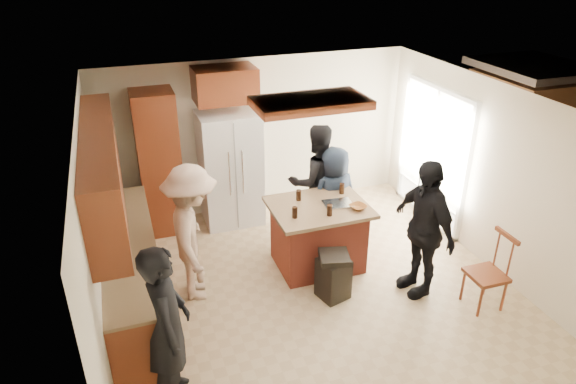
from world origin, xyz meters
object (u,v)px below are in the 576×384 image
object	(u,v)px
person_front_left	(168,327)
person_side_right	(423,228)
person_counter	(193,234)
trash_bin	(333,275)
refrigerator	(230,169)
person_behind_right	(334,197)
kitchen_island	(318,235)
person_behind_left	(316,182)
spindle_chair	(488,274)

from	to	relation	value
person_front_left	person_side_right	world-z (taller)	person_side_right
person_counter	trash_bin	world-z (taller)	person_counter
person_front_left	refrigerator	xyz separation A→B (m)	(1.38, 3.30, 0.03)
person_behind_right	trash_bin	xyz separation A→B (m)	(-0.53, -1.23, -0.43)
person_side_right	kitchen_island	distance (m)	1.44
person_behind_left	kitchen_island	size ratio (longest dim) A/B	1.38
person_side_right	refrigerator	bearing A→B (deg)	-149.25
kitchen_island	person_side_right	bearing A→B (deg)	-42.82
person_behind_left	trash_bin	bearing A→B (deg)	77.89
person_behind_left	person_behind_right	size ratio (longest dim) A/B	1.18
person_side_right	person_counter	xyz separation A→B (m)	(-2.70, 0.83, -0.02)
person_behind_left	person_front_left	bearing A→B (deg)	46.13
trash_bin	person_counter	bearing A→B (deg)	158.70
person_front_left	person_behind_right	bearing A→B (deg)	-43.91
person_behind_left	spindle_chair	distance (m)	2.68
person_behind_left	person_counter	distance (m)	2.16
refrigerator	kitchen_island	size ratio (longest dim) A/B	1.41
refrigerator	spindle_chair	bearing A→B (deg)	-52.17
person_behind_right	person_side_right	world-z (taller)	person_side_right
trash_bin	spindle_chair	distance (m)	1.87
refrigerator	trash_bin	world-z (taller)	refrigerator
trash_bin	spindle_chair	world-z (taller)	spindle_chair
person_front_left	person_side_right	xyz separation A→B (m)	(3.20, 0.73, 0.03)
person_front_left	trash_bin	bearing A→B (deg)	-59.33
person_behind_left	refrigerator	world-z (taller)	refrigerator
kitchen_island	spindle_chair	distance (m)	2.20
person_counter	trash_bin	size ratio (longest dim) A/B	2.82
person_counter	refrigerator	distance (m)	1.94
person_side_right	refrigerator	xyz separation A→B (m)	(-1.82, 2.57, -0.01)
person_side_right	trash_bin	size ratio (longest dim) A/B	2.88
kitchen_island	trash_bin	world-z (taller)	kitchen_island
person_behind_left	person_side_right	size ratio (longest dim) A/B	0.97
person_behind_right	trash_bin	size ratio (longest dim) A/B	2.38
spindle_chair	trash_bin	bearing A→B (deg)	155.71
person_behind_left	trash_bin	distance (m)	1.66
refrigerator	spindle_chair	world-z (taller)	refrigerator
kitchen_island	spindle_chair	xyz separation A→B (m)	(1.61, -1.49, -0.02)
spindle_chair	person_front_left	bearing A→B (deg)	-177.45
trash_bin	refrigerator	bearing A→B (deg)	107.19
person_behind_right	trash_bin	distance (m)	1.40
person_behind_right	person_counter	world-z (taller)	person_counter
person_behind_right	spindle_chair	world-z (taller)	person_behind_right
person_front_left	spindle_chair	size ratio (longest dim) A/B	1.75
person_counter	spindle_chair	world-z (taller)	person_counter
person_side_right	person_front_left	bearing A→B (deg)	-81.73
person_front_left	person_side_right	bearing A→B (deg)	-70.39
kitchen_island	spindle_chair	bearing A→B (deg)	-42.77
refrigerator	spindle_chair	xyz separation A→B (m)	(2.43, -3.13, -0.45)
kitchen_island	trash_bin	distance (m)	0.75
person_behind_right	refrigerator	xyz separation A→B (m)	(-1.26, 1.13, 0.15)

